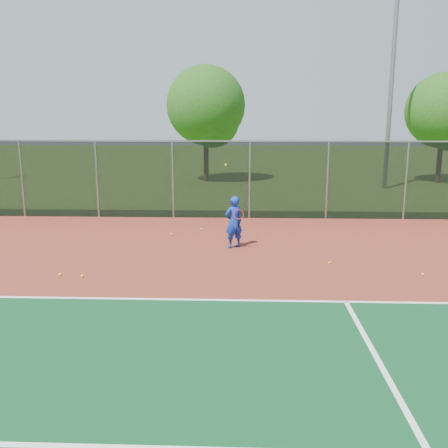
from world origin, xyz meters
name	(u,v)px	position (x,y,z in m)	size (l,w,h in m)	color
ground	(258,370)	(0.00, 0.00, 0.00)	(120.00, 120.00, 0.00)	#385F1B
court_apron	(255,320)	(0.00, 2.00, 0.01)	(30.00, 20.00, 0.02)	maroon
fence_back	(250,179)	(0.00, 12.00, 1.56)	(30.00, 0.06, 3.03)	black
tennis_player	(234,222)	(-0.53, 7.48, 0.82)	(0.69, 0.72, 2.56)	#1231A9
practice_ball_0	(82,276)	(-4.27, 4.47, 0.06)	(0.07, 0.07, 0.07)	#D5E41A
practice_ball_1	(423,274)	(4.31, 4.92, 0.06)	(0.07, 0.07, 0.07)	#D5E41A
practice_ball_2	(202,229)	(-1.70, 9.81, 0.06)	(0.07, 0.07, 0.07)	#D5E41A
practice_ball_3	(60,274)	(-4.87, 4.56, 0.06)	(0.07, 0.07, 0.07)	#D5E41A
practice_ball_4	(330,263)	(2.13, 5.86, 0.06)	(0.07, 0.07, 0.07)	#D5E41A
practice_ball_6	(172,234)	(-2.65, 8.99, 0.06)	(0.07, 0.07, 0.07)	#D5E41A
floodlight_n	(394,54)	(7.59, 20.46, 7.14)	(0.90, 0.40, 12.72)	gray
tree_back_left	(207,109)	(-2.41, 23.06, 4.34)	(4.71, 4.71, 6.92)	#362613
tree_back_mid	(446,114)	(11.57, 23.00, 4.05)	(4.39, 4.39, 6.45)	#362613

